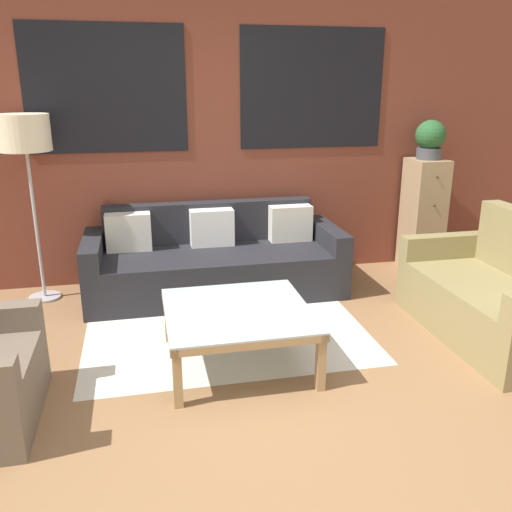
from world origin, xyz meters
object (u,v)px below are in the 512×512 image
potted_plant (430,139)px  coffee_table (238,317)px  couch_dark (215,262)px  floor_lamp (25,139)px  settee_vintage (499,298)px  drawer_cabinet (423,215)px

potted_plant → coffee_table: bearing=-144.1°
couch_dark → floor_lamp: bearing=174.7°
settee_vintage → coffee_table: settee_vintage is taller
coffee_table → floor_lamp: floor_lamp is taller
couch_dark → coffee_table: couch_dark is taller
couch_dark → potted_plant: (2.18, 0.21, 1.05)m
drawer_cabinet → potted_plant: (0.00, 0.00, 0.76)m
coffee_table → potted_plant: size_ratio=2.53×
drawer_cabinet → potted_plant: 0.76m
potted_plant → couch_dark: bearing=-174.5°
floor_lamp → settee_vintage: bearing=-23.8°
floor_lamp → potted_plant: (3.71, 0.07, -0.08)m
couch_dark → drawer_cabinet: size_ratio=2.03×
couch_dark → floor_lamp: floor_lamp is taller
coffee_table → floor_lamp: (-1.49, 1.54, 1.06)m
drawer_cabinet → floor_lamp: bearing=-179.0°
settee_vintage → drawer_cabinet: bearing=82.1°
floor_lamp → drawer_cabinet: (3.71, 0.07, -0.84)m
couch_dark → potted_plant: potted_plant is taller
coffee_table → potted_plant: bearing=35.9°
couch_dark → drawer_cabinet: bearing=5.5°
coffee_table → floor_lamp: 2.39m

